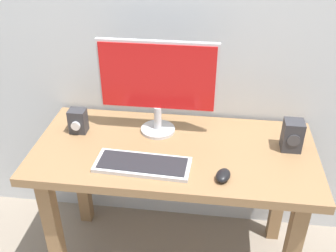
% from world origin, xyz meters
% --- Properties ---
extents(desk, '(1.32, 0.63, 0.74)m').
position_xyz_m(desk, '(0.00, 0.00, 0.62)').
color(desk, '#936D47').
rests_on(desk, ground_plane).
extents(monitor, '(0.56, 0.17, 0.47)m').
position_xyz_m(monitor, '(-0.10, 0.15, 1.00)').
color(monitor, silver).
rests_on(monitor, desk).
extents(keyboard_primary, '(0.43, 0.18, 0.02)m').
position_xyz_m(keyboard_primary, '(-0.12, -0.16, 0.75)').
color(keyboard_primary, silver).
rests_on(keyboard_primary, desk).
extents(mouse, '(0.08, 0.10, 0.04)m').
position_xyz_m(mouse, '(0.23, -0.20, 0.75)').
color(mouse, black).
rests_on(mouse, desk).
extents(speaker_right, '(0.09, 0.09, 0.15)m').
position_xyz_m(speaker_right, '(0.54, 0.06, 0.81)').
color(speaker_right, '#333338').
rests_on(speaker_right, desk).
extents(audio_controller, '(0.08, 0.08, 0.12)m').
position_xyz_m(audio_controller, '(-0.49, 0.08, 0.80)').
color(audio_controller, '#333338').
rests_on(audio_controller, desk).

